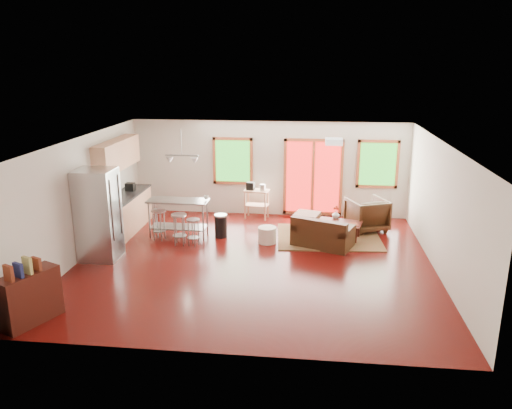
# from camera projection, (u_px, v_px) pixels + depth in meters

# --- Properties ---
(floor) EXTENTS (7.50, 7.00, 0.02)m
(floor) POSITION_uv_depth(u_px,v_px,m) (254.00, 263.00, 10.67)
(floor) COLOR #350605
(floor) RESTS_ON ground
(ceiling) EXTENTS (7.50, 7.00, 0.02)m
(ceiling) POSITION_uv_depth(u_px,v_px,m) (254.00, 141.00, 9.94)
(ceiling) COLOR silver
(ceiling) RESTS_ON ground
(back_wall) EXTENTS (7.50, 0.02, 2.60)m
(back_wall) POSITION_uv_depth(u_px,v_px,m) (269.00, 169.00, 13.66)
(back_wall) COLOR beige
(back_wall) RESTS_ON ground
(left_wall) EXTENTS (0.02, 7.00, 2.60)m
(left_wall) POSITION_uv_depth(u_px,v_px,m) (81.00, 198.00, 10.71)
(left_wall) COLOR beige
(left_wall) RESTS_ON ground
(right_wall) EXTENTS (0.02, 7.00, 2.60)m
(right_wall) POSITION_uv_depth(u_px,v_px,m) (442.00, 210.00, 9.90)
(right_wall) COLOR beige
(right_wall) RESTS_ON ground
(front_wall) EXTENTS (7.50, 0.02, 2.60)m
(front_wall) POSITION_uv_depth(u_px,v_px,m) (225.00, 273.00, 6.96)
(front_wall) COLOR beige
(front_wall) RESTS_ON ground
(window_left) EXTENTS (1.10, 0.05, 1.30)m
(window_left) POSITION_uv_depth(u_px,v_px,m) (233.00, 161.00, 13.66)
(window_left) COLOR #1A5816
(window_left) RESTS_ON back_wall
(french_doors) EXTENTS (1.60, 0.05, 2.10)m
(french_doors) POSITION_uv_depth(u_px,v_px,m) (313.00, 177.00, 13.54)
(french_doors) COLOR #B61613
(french_doors) RESTS_ON back_wall
(window_right) EXTENTS (1.10, 0.05, 1.30)m
(window_right) POSITION_uv_depth(u_px,v_px,m) (378.00, 164.00, 13.24)
(window_right) COLOR #1A5816
(window_right) RESTS_ON back_wall
(rug) EXTENTS (2.58, 2.06, 0.02)m
(rug) POSITION_uv_depth(u_px,v_px,m) (328.00, 237.00, 12.15)
(rug) COLOR #476236
(rug) RESTS_ON floor
(loveseat) EXTENTS (1.51, 1.19, 0.71)m
(loveseat) POSITION_uv_depth(u_px,v_px,m) (322.00, 235.00, 11.51)
(loveseat) COLOR black
(loveseat) RESTS_ON floor
(coffee_table) EXTENTS (1.15, 0.84, 0.41)m
(coffee_table) POSITION_uv_depth(u_px,v_px,m) (339.00, 224.00, 12.00)
(coffee_table) COLOR #35120C
(coffee_table) RESTS_ON floor
(armchair) EXTENTS (1.14, 1.11, 0.91)m
(armchair) POSITION_uv_depth(u_px,v_px,m) (367.00, 213.00, 12.56)
(armchair) COLOR black
(armchair) RESTS_ON floor
(ottoman) EXTENTS (0.73, 0.73, 0.40)m
(ottoman) POSITION_uv_depth(u_px,v_px,m) (307.00, 221.00, 12.79)
(ottoman) COLOR black
(ottoman) RESTS_ON floor
(pouf) EXTENTS (0.46, 0.46, 0.38)m
(pouf) POSITION_uv_depth(u_px,v_px,m) (267.00, 235.00, 11.77)
(pouf) COLOR silver
(pouf) RESTS_ON floor
(vase) EXTENTS (0.22, 0.23, 0.33)m
(vase) POSITION_uv_depth(u_px,v_px,m) (336.00, 214.00, 12.28)
(vase) COLOR silver
(vase) RESTS_ON coffee_table
(book) EXTENTS (0.22, 0.05, 0.29)m
(book) POSITION_uv_depth(u_px,v_px,m) (349.00, 219.00, 11.77)
(book) COLOR maroon
(book) RESTS_ON coffee_table
(cabinets) EXTENTS (0.64, 2.24, 2.30)m
(cabinets) POSITION_uv_depth(u_px,v_px,m) (123.00, 195.00, 12.41)
(cabinets) COLOR tan
(cabinets) RESTS_ON floor
(refrigerator) EXTENTS (0.83, 0.79, 1.97)m
(refrigerator) POSITION_uv_depth(u_px,v_px,m) (99.00, 215.00, 10.65)
(refrigerator) COLOR #B7BABC
(refrigerator) RESTS_ON floor
(island) EXTENTS (1.46, 0.60, 0.92)m
(island) POSITION_uv_depth(u_px,v_px,m) (178.00, 211.00, 12.07)
(island) COLOR #B7BABC
(island) RESTS_ON floor
(cup) EXTENTS (0.12, 0.10, 0.11)m
(cup) POSITION_uv_depth(u_px,v_px,m) (206.00, 197.00, 11.95)
(cup) COLOR silver
(cup) RESTS_ON island
(bar_stool_a) EXTENTS (0.41, 0.41, 0.74)m
(bar_stool_a) POSITION_uv_depth(u_px,v_px,m) (159.00, 218.00, 11.87)
(bar_stool_a) COLOR #B7BABC
(bar_stool_a) RESTS_ON floor
(bar_stool_b) EXTENTS (0.38, 0.38, 0.75)m
(bar_stool_b) POSITION_uv_depth(u_px,v_px,m) (179.00, 222.00, 11.53)
(bar_stool_b) COLOR #B7BABC
(bar_stool_b) RESTS_ON floor
(bar_stool_c) EXTENTS (0.39, 0.39, 0.64)m
(bar_stool_c) POSITION_uv_depth(u_px,v_px,m) (193.00, 226.00, 11.50)
(bar_stool_c) COLOR #B7BABC
(bar_stool_c) RESTS_ON floor
(trash_can) EXTENTS (0.34, 0.34, 0.57)m
(trash_can) POSITION_uv_depth(u_px,v_px,m) (221.00, 226.00, 12.12)
(trash_can) COLOR black
(trash_can) RESTS_ON floor
(kitchen_cart) EXTENTS (0.71, 0.51, 1.00)m
(kitchen_cart) POSITION_uv_depth(u_px,v_px,m) (256.00, 194.00, 13.47)
(kitchen_cart) COLOR tan
(kitchen_cart) RESTS_ON floor
(bookshelf) EXTENTS (0.75, 1.06, 1.16)m
(bookshelf) POSITION_uv_depth(u_px,v_px,m) (30.00, 297.00, 8.11)
(bookshelf) COLOR #35120C
(bookshelf) RESTS_ON floor
(ceiling_flush) EXTENTS (0.35, 0.35, 0.12)m
(ceiling_flush) POSITION_uv_depth(u_px,v_px,m) (334.00, 142.00, 10.36)
(ceiling_flush) COLOR white
(ceiling_flush) RESTS_ON ceiling
(pendant_light) EXTENTS (0.80, 0.18, 0.79)m
(pendant_light) POSITION_uv_depth(u_px,v_px,m) (182.00, 160.00, 11.78)
(pendant_light) COLOR gray
(pendant_light) RESTS_ON ceiling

